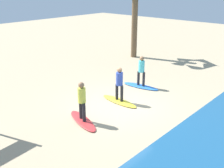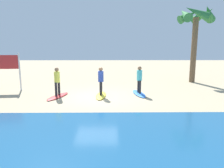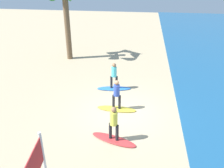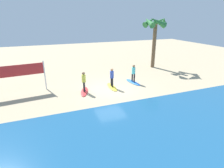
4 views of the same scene
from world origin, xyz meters
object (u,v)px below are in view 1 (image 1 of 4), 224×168
(surfboard_yellow, at_px, (119,101))
(surfboard_red, at_px, (83,121))
(surfboard_blue, at_px, (141,86))
(surfer_yellow, at_px, (119,82))
(surfer_red, at_px, (82,99))
(surfer_blue, at_px, (141,69))

(surfboard_yellow, distance_m, surfboard_red, 2.52)
(surfboard_blue, bearing_deg, surfboard_yellow, -87.66)
(surfer_yellow, bearing_deg, surfer_red, 4.06)
(surfboard_blue, height_order, surfer_blue, surfer_blue)
(surfer_yellow, relative_size, surfboard_red, 0.78)
(surfer_yellow, bearing_deg, surfboard_red, 4.06)
(surfboard_blue, distance_m, surfboard_red, 4.87)
(surfboard_red, bearing_deg, surfer_yellow, 111.76)
(surfboard_blue, xyz_separation_m, surfer_blue, (0.00, -0.00, 0.99))
(surfer_yellow, xyz_separation_m, surfer_red, (2.51, 0.18, 0.00))
(surfboard_yellow, bearing_deg, surfer_yellow, 0.00)
(surfer_blue, bearing_deg, surfboard_blue, 90.00)
(surfboard_blue, xyz_separation_m, surfboard_yellow, (2.32, 0.44, 0.00))
(surfboard_blue, bearing_deg, surfboard_red, -91.07)
(surfboard_yellow, xyz_separation_m, surfer_yellow, (0.00, 0.00, 0.99))
(surfer_yellow, distance_m, surfboard_red, 2.70)
(surfer_red, bearing_deg, surfer_yellow, -175.94)
(surfboard_blue, relative_size, surfer_blue, 1.28)
(surfboard_yellow, bearing_deg, surfer_red, -83.31)
(surfboard_blue, xyz_separation_m, surfboard_red, (4.83, 0.62, 0.00))
(surfboard_blue, height_order, surfer_yellow, surfer_yellow)
(surfer_blue, xyz_separation_m, surfboard_yellow, (2.32, 0.44, -0.99))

